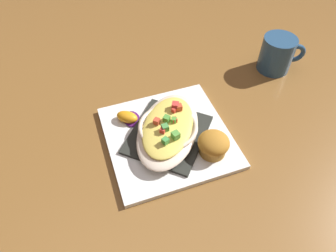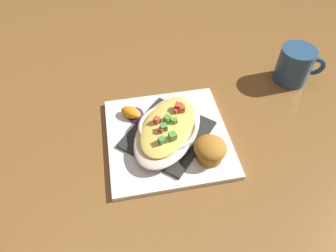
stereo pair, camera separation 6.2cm
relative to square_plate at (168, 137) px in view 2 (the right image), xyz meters
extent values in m
plane|color=brown|center=(0.00, 0.00, -0.01)|extent=(2.60, 2.60, 0.00)
cube|color=white|center=(0.00, 0.00, 0.00)|extent=(0.26, 0.26, 0.01)
cube|color=#282B26|center=(0.00, 0.00, 0.01)|extent=(0.22, 0.22, 0.01)
ellipsoid|color=beige|center=(0.00, 0.00, 0.02)|extent=(0.22, 0.24, 0.03)
torus|color=beige|center=(0.00, 0.00, 0.03)|extent=(0.17, 0.17, 0.01)
ellipsoid|color=#E5CE56|center=(0.00, 0.00, 0.04)|extent=(0.18, 0.20, 0.02)
cube|color=#4E9A3A|center=(0.00, -0.01, 0.05)|extent=(0.02, 0.02, 0.01)
cube|color=#CA482E|center=(0.02, -0.01, 0.05)|extent=(0.02, 0.02, 0.01)
cube|color=#4A9545|center=(0.01, 0.01, 0.05)|extent=(0.01, 0.01, 0.01)
cube|color=#CF3D37|center=(-0.03, -0.03, 0.05)|extent=(0.02, 0.02, 0.01)
cube|color=#D04033|center=(-0.01, 0.00, 0.05)|extent=(0.01, 0.01, 0.01)
cube|color=red|center=(0.02, 0.02, 0.05)|extent=(0.01, 0.01, 0.01)
cube|color=#CA482D|center=(-0.04, -0.03, 0.05)|extent=(0.01, 0.01, 0.01)
cube|color=#539D36|center=(-0.01, 0.00, 0.05)|extent=(0.01, 0.01, 0.01)
cube|color=green|center=(0.02, 0.04, 0.05)|extent=(0.01, 0.01, 0.01)
cube|color=red|center=(-0.02, -0.03, 0.05)|extent=(0.01, 0.01, 0.01)
cube|color=#56A13F|center=(0.00, 0.04, 0.05)|extent=(0.02, 0.02, 0.01)
cylinder|color=#A6742C|center=(-0.07, 0.07, 0.02)|extent=(0.05, 0.05, 0.02)
ellipsoid|color=#AD7325|center=(-0.07, 0.07, 0.04)|extent=(0.06, 0.06, 0.03)
ellipsoid|color=#4C0F23|center=(-0.07, 0.07, 0.04)|extent=(0.02, 0.02, 0.01)
ellipsoid|color=#451354|center=(0.06, -0.07, 0.01)|extent=(0.04, 0.05, 0.01)
ellipsoid|color=orange|center=(0.07, -0.07, 0.02)|extent=(0.06, 0.05, 0.02)
cylinder|color=#294E72|center=(-0.34, -0.12, 0.04)|extent=(0.08, 0.08, 0.09)
torus|color=#294E72|center=(-0.39, -0.10, 0.04)|extent=(0.05, 0.03, 0.05)
cylinder|color=#4C2D14|center=(-0.34, -0.12, 0.02)|extent=(0.07, 0.07, 0.04)
camera|label=1|loc=(0.15, 0.38, 0.51)|focal=32.63mm
camera|label=2|loc=(0.09, 0.39, 0.51)|focal=32.63mm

